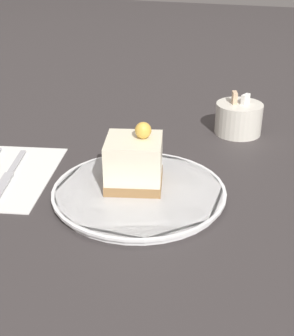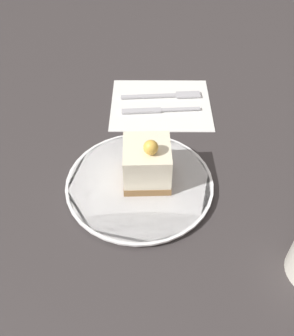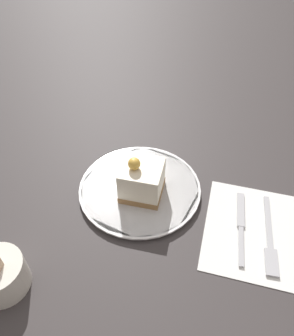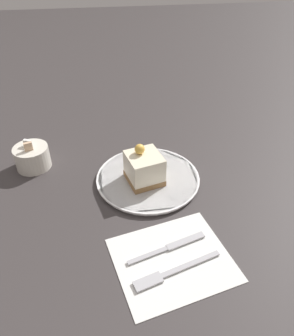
# 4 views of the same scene
# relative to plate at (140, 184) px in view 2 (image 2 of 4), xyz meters

# --- Properties ---
(ground_plane) EXTENTS (4.00, 4.00, 0.00)m
(ground_plane) POSITION_rel_plate_xyz_m (-0.02, 0.02, -0.01)
(ground_plane) COLOR #383333
(plate) EXTENTS (0.25, 0.25, 0.01)m
(plate) POSITION_rel_plate_xyz_m (0.00, 0.00, 0.00)
(plate) COLOR white
(plate) RESTS_ON ground_plane
(cake_slice) EXTENTS (0.10, 0.10, 0.10)m
(cake_slice) POSITION_rel_plate_xyz_m (-0.01, 0.01, 0.04)
(cake_slice) COLOR olive
(cake_slice) RESTS_ON plate
(napkin) EXTENTS (0.23, 0.25, 0.00)m
(napkin) POSITION_rel_plate_xyz_m (-0.24, -0.01, -0.01)
(napkin) COLOR white
(napkin) RESTS_ON ground_plane
(fork) EXTENTS (0.07, 0.17, 0.00)m
(fork) POSITION_rel_plate_xyz_m (-0.27, -0.00, -0.00)
(fork) COLOR #B2B2B7
(fork) RESTS_ON napkin
(knife) EXTENTS (0.06, 0.16, 0.00)m
(knife) POSITION_rel_plate_xyz_m (-0.21, -0.02, -0.00)
(knife) COLOR #B2B2B7
(knife) RESTS_ON napkin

